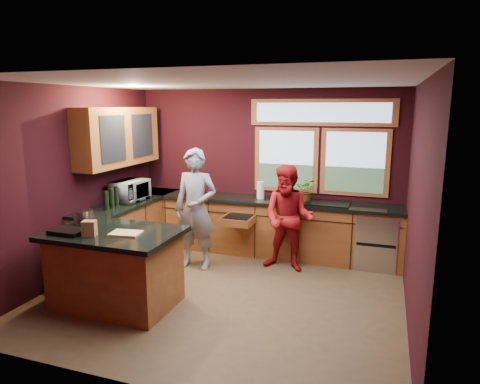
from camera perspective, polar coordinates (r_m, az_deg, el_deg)
The scene contains 14 objects.
floor at distance 5.77m, azimuth -2.21°, elevation -13.40°, with size 4.50×4.50×0.00m, color brown.
room_shell at distance 5.81m, azimuth -6.72°, elevation 5.17°, with size 4.52×4.02×2.71m.
back_counter at distance 7.07m, azimuth 4.24°, elevation -4.68°, with size 4.50×0.64×0.93m.
left_counter at distance 7.18m, azimuth -14.45°, elevation -4.76°, with size 0.64×2.30×0.93m.
island at distance 5.52m, azimuth -16.20°, elevation -9.69°, with size 1.55×1.05×0.95m.
person_grey at distance 6.43m, azimuth -5.92°, elevation -2.27°, with size 0.66×0.43×1.82m, color slate.
person_red at distance 6.36m, azimuth 6.46°, elevation -3.50°, with size 0.77×0.60×1.59m, color maroon.
microwave at distance 7.03m, azimuth -14.45°, elevation 0.17°, with size 0.60×0.40×0.33m, color #999999.
potted_plant at distance 6.86m, azimuth 8.91°, elevation 0.28°, with size 0.33×0.29×0.37m, color #999999.
paper_towel at distance 6.98m, azimuth 2.75°, elevation 0.24°, with size 0.12×0.12×0.28m, color silver.
cutting_board at distance 5.22m, azimuth -15.00°, elevation -5.32°, with size 0.35×0.25×0.02m, color tan.
stock_pot at distance 5.79m, azimuth -20.13°, elevation -3.17°, with size 0.24×0.24×0.18m, color #AAAAAF.
paper_bag at distance 5.24m, azimuth -19.45°, elevation -4.60°, with size 0.15×0.12×0.18m, color brown.
black_tray at distance 5.45m, azimuth -21.89°, elevation -4.89°, with size 0.40×0.28×0.05m, color black.
Camera 1 is at (1.90, -4.88, 2.43)m, focal length 32.00 mm.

